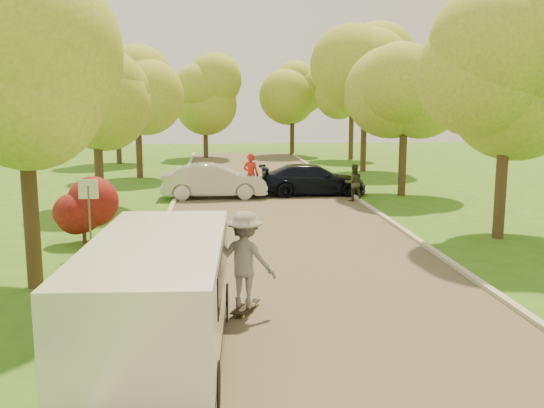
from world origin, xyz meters
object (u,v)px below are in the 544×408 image
object	(u,v)px
dark_sedan	(313,180)
skateboarder	(245,259)
longboard	(246,307)
person_striped	(251,175)
silver_sedan	(214,181)
street_sign	(89,201)
person_olive	(354,183)
minivan	(158,297)

from	to	relation	value
dark_sedan	skateboarder	distance (m)	16.26
longboard	skateboarder	bearing A→B (deg)	114.24
longboard	person_striped	bearing A→B (deg)	-69.47
dark_sedan	silver_sedan	bearing A→B (deg)	95.88
dark_sedan	street_sign	bearing A→B (deg)	141.95
longboard	person_olive	distance (m)	14.85
silver_sedan	person_striped	world-z (taller)	person_striped
minivan	dark_sedan	distance (m)	18.78
longboard	silver_sedan	bearing A→B (deg)	-63.24
minivan	person_olive	world-z (taller)	minivan
street_sign	person_olive	distance (m)	12.91
person_striped	person_olive	world-z (taller)	person_striped
silver_sedan	minivan	bearing A→B (deg)	177.03
skateboarder	person_striped	bearing A→B (deg)	-69.47
person_olive	silver_sedan	bearing A→B (deg)	-14.07
dark_sedan	skateboarder	bearing A→B (deg)	165.45
minivan	street_sign	bearing A→B (deg)	112.33
minivan	silver_sedan	bearing A→B (deg)	89.98
dark_sedan	person_olive	xyz separation A→B (m)	(1.50, -1.97, 0.09)
street_sign	silver_sedan	distance (m)	10.67
dark_sedan	person_olive	bearing A→B (deg)	-143.32
silver_sedan	longboard	bearing A→B (deg)	-177.49
person_striped	skateboarder	bearing A→B (deg)	110.05
street_sign	dark_sedan	distance (m)	13.34
longboard	street_sign	bearing A→B (deg)	-27.06
street_sign	dark_sedan	xyz separation A→B (m)	(8.10, 10.57, -0.84)
skateboarder	person_striped	world-z (taller)	skateboarder
street_sign	longboard	size ratio (longest dim) A/B	2.06
longboard	person_olive	bearing A→B (deg)	-87.23
dark_sedan	longboard	distance (m)	16.27
silver_sedan	skateboarder	distance (m)	15.27
silver_sedan	longboard	world-z (taller)	silver_sedan
dark_sedan	longboard	world-z (taller)	dark_sedan
skateboarder	minivan	bearing A→B (deg)	78.48
person_striped	street_sign	bearing A→B (deg)	87.13
dark_sedan	person_striped	size ratio (longest dim) A/B	2.48
street_sign	minivan	bearing A→B (deg)	-70.60
dark_sedan	skateboarder	world-z (taller)	skateboarder
dark_sedan	person_olive	distance (m)	2.48
minivan	dark_sedan	size ratio (longest dim) A/B	1.14
skateboarder	silver_sedan	bearing A→B (deg)	-63.24
street_sign	person_striped	size ratio (longest dim) A/B	1.08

